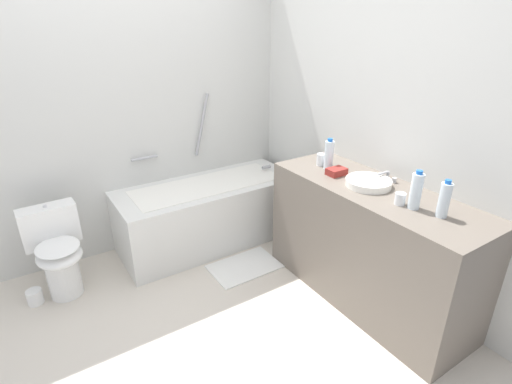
# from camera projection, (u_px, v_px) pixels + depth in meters

# --- Properties ---
(ground_plane) EXTENTS (4.08, 4.08, 0.00)m
(ground_plane) POSITION_uv_depth(u_px,v_px,m) (189.00, 324.00, 2.71)
(ground_plane) COLOR beige
(wall_back_tiled) EXTENTS (3.48, 0.10, 2.47)m
(wall_back_tiled) POSITION_uv_depth(u_px,v_px,m) (113.00, 113.00, 3.21)
(wall_back_tiled) COLOR silver
(wall_back_tiled) RESTS_ON ground_plane
(wall_right_mirror) EXTENTS (0.10, 2.92, 2.47)m
(wall_right_mirror) POSITION_uv_depth(u_px,v_px,m) (368.00, 120.00, 3.00)
(wall_right_mirror) COLOR silver
(wall_right_mirror) RESTS_ON ground_plane
(bathtub) EXTENTS (1.64, 0.66, 1.33)m
(bathtub) POSITION_uv_depth(u_px,v_px,m) (209.00, 211.00, 3.62)
(bathtub) COLOR silver
(bathtub) RESTS_ON ground_plane
(toilet) EXTENTS (0.40, 0.49, 0.69)m
(toilet) POSITION_uv_depth(u_px,v_px,m) (57.00, 251.00, 2.91)
(toilet) COLOR white
(toilet) RESTS_ON ground_plane
(vanity_counter) EXTENTS (0.57, 1.59, 0.89)m
(vanity_counter) POSITION_uv_depth(u_px,v_px,m) (368.00, 245.00, 2.83)
(vanity_counter) COLOR #6B6056
(vanity_counter) RESTS_ON ground_plane
(sink_basin) EXTENTS (0.31, 0.31, 0.05)m
(sink_basin) POSITION_uv_depth(u_px,v_px,m) (368.00, 183.00, 2.68)
(sink_basin) COLOR white
(sink_basin) RESTS_ON vanity_counter
(sink_faucet) EXTENTS (0.12, 0.15, 0.07)m
(sink_faucet) POSITION_uv_depth(u_px,v_px,m) (386.00, 176.00, 2.77)
(sink_faucet) COLOR #AFAFB5
(sink_faucet) RESTS_ON vanity_counter
(water_bottle_0) EXTENTS (0.07, 0.07, 0.23)m
(water_bottle_0) POSITION_uv_depth(u_px,v_px,m) (444.00, 200.00, 2.23)
(water_bottle_0) COLOR silver
(water_bottle_0) RESTS_ON vanity_counter
(water_bottle_1) EXTENTS (0.07, 0.07, 0.24)m
(water_bottle_1) POSITION_uv_depth(u_px,v_px,m) (329.00, 155.00, 2.95)
(water_bottle_1) COLOR silver
(water_bottle_1) RESTS_ON vanity_counter
(water_bottle_2) EXTENTS (0.07, 0.07, 0.25)m
(water_bottle_2) POSITION_uv_depth(u_px,v_px,m) (416.00, 191.00, 2.33)
(water_bottle_2) COLOR silver
(water_bottle_2) RESTS_ON vanity_counter
(drinking_glass_0) EXTENTS (0.07, 0.07, 0.08)m
(drinking_glass_0) POSITION_uv_depth(u_px,v_px,m) (400.00, 199.00, 2.41)
(drinking_glass_0) COLOR white
(drinking_glass_0) RESTS_ON vanity_counter
(drinking_glass_1) EXTENTS (0.07, 0.07, 0.09)m
(drinking_glass_1) POSITION_uv_depth(u_px,v_px,m) (321.00, 160.00, 3.05)
(drinking_glass_1) COLOR white
(drinking_glass_1) RESTS_ON vanity_counter
(amenity_basket) EXTENTS (0.14, 0.10, 0.05)m
(amenity_basket) POSITION_uv_depth(u_px,v_px,m) (337.00, 172.00, 2.87)
(amenity_basket) COLOR maroon
(amenity_basket) RESTS_ON vanity_counter
(bath_mat) EXTENTS (0.58, 0.38, 0.01)m
(bath_mat) POSITION_uv_depth(u_px,v_px,m) (245.00, 267.00, 3.33)
(bath_mat) COLOR white
(bath_mat) RESTS_ON ground_plane
(toilet_paper_roll) EXTENTS (0.11, 0.11, 0.11)m
(toilet_paper_roll) POSITION_uv_depth(u_px,v_px,m) (35.00, 297.00, 2.89)
(toilet_paper_roll) COLOR white
(toilet_paper_roll) RESTS_ON ground_plane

